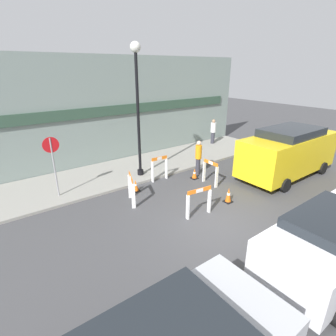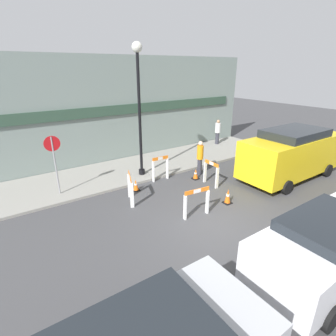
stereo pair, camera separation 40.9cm
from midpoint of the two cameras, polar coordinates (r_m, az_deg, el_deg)
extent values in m
plane|color=#424244|center=(8.99, 10.60, -12.40)|extent=(60.00, 60.00, 0.00)
cube|color=gray|center=(13.43, -8.99, -0.33)|extent=(18.00, 3.44, 0.11)
cube|color=gray|center=(14.31, -13.11, 11.94)|extent=(18.00, 0.12, 5.50)
cube|color=#2D4738|center=(14.20, -12.94, 12.09)|extent=(16.20, 0.10, 0.50)
cylinder|color=black|center=(12.56, -6.93, -0.90)|extent=(0.29, 0.29, 0.24)
cylinder|color=black|center=(11.85, -7.49, 10.70)|extent=(0.13, 0.13, 5.38)
sphere|color=silver|center=(11.68, -8.21, 24.64)|extent=(0.44, 0.44, 0.44)
cylinder|color=gray|center=(11.04, -24.44, 0.03)|extent=(0.06, 0.06, 2.37)
cylinder|color=red|center=(10.77, -25.17, 4.56)|extent=(0.60, 0.04, 0.60)
cube|color=white|center=(12.17, -1.34, -0.13)|extent=(0.07, 0.14, 0.99)
cube|color=white|center=(11.82, -4.37, -0.85)|extent=(0.07, 0.14, 0.99)
cube|color=orange|center=(11.79, -2.88, 2.10)|extent=(0.80, 0.07, 0.15)
cube|color=white|center=(11.79, -2.88, 2.10)|extent=(0.24, 0.04, 0.14)
cube|color=white|center=(10.51, -9.40, -3.98)|extent=(0.14, 0.10, 1.00)
cube|color=white|center=(9.74, -8.76, -6.06)|extent=(0.14, 0.10, 1.00)
cube|color=orange|center=(9.89, -9.29, -1.99)|extent=(0.35, 0.87, 0.15)
cube|color=white|center=(9.89, -9.29, -1.99)|extent=(0.13, 0.27, 0.13)
cube|color=white|center=(9.00, 3.01, -8.56)|extent=(0.08, 0.14, 0.91)
cube|color=white|center=(9.47, 7.75, -7.14)|extent=(0.08, 0.14, 0.91)
cube|color=orange|center=(8.99, 5.56, -4.89)|extent=(0.97, 0.15, 0.15)
cube|color=white|center=(8.99, 5.56, -4.89)|extent=(0.29, 0.07, 0.14)
cube|color=white|center=(11.42, 9.51, -2.02)|extent=(0.13, 0.06, 0.95)
cube|color=white|center=(11.94, 6.89, -0.82)|extent=(0.13, 0.06, 0.95)
cube|color=orange|center=(11.48, 8.31, 1.13)|extent=(0.05, 0.85, 0.15)
cube|color=white|center=(11.48, 8.31, 1.13)|extent=(0.04, 0.25, 0.14)
cube|color=black|center=(10.49, 11.81, -7.15)|extent=(0.30, 0.30, 0.04)
cone|color=orange|center=(10.35, 11.93, -5.70)|extent=(0.23, 0.23, 0.55)
cylinder|color=white|center=(10.34, 11.94, -5.56)|extent=(0.13, 0.13, 0.08)
cube|color=black|center=(11.23, -8.04, -4.90)|extent=(0.30, 0.30, 0.04)
cone|color=orange|center=(11.12, -8.11, -3.73)|extent=(0.23, 0.22, 0.46)
cylinder|color=white|center=(11.11, -8.11, -3.62)|extent=(0.13, 0.13, 0.07)
cube|color=black|center=(12.38, 4.82, -2.20)|extent=(0.30, 0.30, 0.04)
cone|color=orange|center=(12.29, 4.85, -1.13)|extent=(0.23, 0.22, 0.46)
cylinder|color=white|center=(12.28, 4.86, -1.03)|extent=(0.13, 0.13, 0.06)
cylinder|color=#33333D|center=(12.80, 5.63, 0.40)|extent=(0.29, 0.29, 0.80)
cylinder|color=orange|center=(12.56, 5.75, 3.51)|extent=(0.41, 0.41, 0.66)
sphere|color=beige|center=(12.44, 5.82, 5.43)|extent=(0.28, 0.28, 0.21)
cylinder|color=#33333D|center=(17.82, 9.05, 6.53)|extent=(0.33, 0.33, 0.76)
cylinder|color=silver|center=(17.66, 9.18, 8.72)|extent=(0.46, 0.46, 0.63)
sphere|color=tan|center=(17.58, 9.26, 10.06)|extent=(0.27, 0.27, 0.21)
cylinder|color=black|center=(5.99, 2.05, -29.28)|extent=(0.60, 0.18, 0.60)
cube|color=silver|center=(7.74, 30.48, -13.93)|extent=(4.34, 1.73, 1.08)
cube|color=#1E2328|center=(7.47, 31.25, -10.49)|extent=(2.39, 1.59, 0.50)
cylinder|color=black|center=(9.36, 28.46, -11.25)|extent=(0.60, 0.18, 0.60)
cylinder|color=black|center=(7.34, 18.62, -19.14)|extent=(0.60, 0.18, 0.60)
cube|color=yellow|center=(13.44, 23.86, 2.99)|extent=(5.34, 1.99, 1.67)
cube|color=#1E2328|center=(13.23, 24.39, 6.42)|extent=(2.94, 1.83, 0.71)
cylinder|color=black|center=(15.53, 23.40, 2.10)|extent=(0.60, 0.18, 0.60)
cylinder|color=black|center=(14.72, 29.95, -0.03)|extent=(0.60, 0.18, 0.60)
cylinder|color=black|center=(12.89, 15.80, -0.65)|extent=(0.60, 0.18, 0.60)
cylinder|color=black|center=(11.90, 23.27, -3.48)|extent=(0.60, 0.18, 0.60)
camera|label=1|loc=(0.20, -91.08, -0.42)|focal=28.00mm
camera|label=2|loc=(0.20, 88.92, 0.42)|focal=28.00mm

